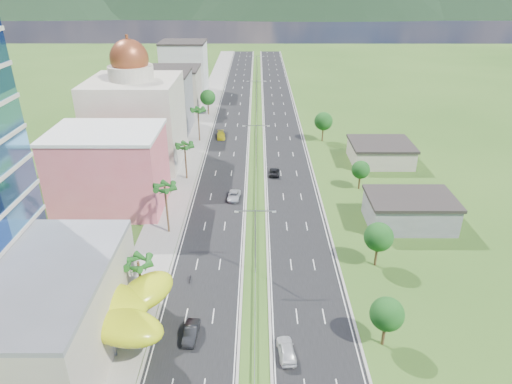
{
  "coord_description": "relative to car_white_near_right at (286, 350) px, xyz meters",
  "views": [
    {
      "loc": [
        0.29,
        -47.98,
        42.31
      ],
      "look_at": [
        0.06,
        23.98,
        7.0
      ],
      "focal_mm": 32.0,
      "sensor_mm": 36.0,
      "label": 1
    }
  ],
  "objects": [
    {
      "name": "median_guardrail",
      "position": [
        -3.83,
        78.89,
        -0.25
      ],
      "size": [
        0.1,
        216.06,
        0.76
      ],
      "color": "gray",
      "rests_on": "ground"
    },
    {
      "name": "leafy_tree_rc",
      "position": [
        18.17,
        46.9,
        3.5
      ],
      "size": [
        3.85,
        3.85,
        6.33
      ],
      "color": "#47301C",
      "rests_on": "ground"
    },
    {
      "name": "car_dark_far_right",
      "position": [
        0.29,
        54.13,
        -0.16
      ],
      "size": [
        2.67,
        5.04,
        1.35
      ],
      "primitive_type": "imported",
      "rotation": [
        0.0,
        0.0,
        3.05
      ],
      "color": "black",
      "rests_on": "road_right"
    },
    {
      "name": "car_silver_mid_left",
      "position": [
        -8.31,
        41.93,
        -0.13
      ],
      "size": [
        2.75,
        5.22,
        1.4
      ],
      "primitive_type": "imported",
      "rotation": [
        0.0,
        0.0,
        -0.09
      ],
      "color": "#B2B4BB",
      "rests_on": "road_left"
    },
    {
      "name": "pink_shophouse",
      "position": [
        -31.83,
        38.9,
        6.63
      ],
      "size": [
        20.0,
        15.0,
        15.0
      ],
      "primitive_type": "cube",
      "color": "#DA5967",
      "rests_on": "ground"
    },
    {
      "name": "car_white_near_right",
      "position": [
        0.0,
        0.0,
        0.0
      ],
      "size": [
        2.48,
        5.06,
        1.66
      ],
      "primitive_type": "imported",
      "rotation": [
        0.0,
        0.0,
        3.25
      ],
      "color": "silver",
      "rests_on": "road_right"
    },
    {
      "name": "car_yellow_far_left",
      "position": [
        -13.66,
        79.14,
        -0.05
      ],
      "size": [
        2.7,
        5.56,
        1.56
      ],
      "primitive_type": "imported",
      "rotation": [
        0.0,
        0.0,
        0.1
      ],
      "color": "gold",
      "rests_on": "road_left"
    },
    {
      "name": "shed_far",
      "position": [
        26.17,
        61.9,
        1.33
      ],
      "size": [
        14.0,
        12.0,
        4.4
      ],
      "primitive_type": "cube",
      "color": "#AEA48F",
      "rests_on": "ground"
    },
    {
      "name": "car_dark_left",
      "position": [
        -11.94,
        2.97,
        -0.06
      ],
      "size": [
        1.89,
        4.76,
        1.54
      ],
      "primitive_type": "imported",
      "rotation": [
        0.0,
        0.0,
        -0.06
      ],
      "color": "black",
      "rests_on": "road_left"
    },
    {
      "name": "midrise_grey",
      "position": [
        -30.83,
        86.9,
        7.13
      ],
      "size": [
        16.0,
        15.0,
        16.0
      ],
      "primitive_type": "cube",
      "color": "slate",
      "rests_on": "ground"
    },
    {
      "name": "road_right",
      "position": [
        3.67,
        96.9,
        -0.85
      ],
      "size": [
        11.0,
        260.0,
        0.04
      ],
      "primitive_type": "cube",
      "color": "black",
      "rests_on": "ground"
    },
    {
      "name": "leafy_tree_ra",
      "position": [
        12.17,
        1.9,
        3.9
      ],
      "size": [
        4.2,
        4.2,
        6.9
      ],
      "color": "#47301C",
      "rests_on": "ground"
    },
    {
      "name": "palm_tree_c",
      "position": [
        -19.33,
        28.9,
        7.63
      ],
      "size": [
        3.6,
        3.6,
        9.6
      ],
      "color": "#47301C",
      "rests_on": "ground"
    },
    {
      "name": "domed_building",
      "position": [
        -31.83,
        61.9,
        10.48
      ],
      "size": [
        20.0,
        20.0,
        28.7
      ],
      "color": "#BFB59E",
      "rests_on": "ground"
    },
    {
      "name": "streetlight_median_c",
      "position": [
        -3.83,
        56.9,
        5.88
      ],
      "size": [
        6.04,
        0.25,
        11.0
      ],
      "color": "gray",
      "rests_on": "ground"
    },
    {
      "name": "motorcycle",
      "position": [
        -13.66,
        14.6,
        -0.24
      ],
      "size": [
        0.65,
        1.89,
        1.19
      ],
      "primitive_type": "imported",
      "rotation": [
        0.0,
        0.0,
        0.05
      ],
      "color": "black",
      "rests_on": "road_left"
    },
    {
      "name": "sidewalk_left",
      "position": [
        -20.83,
        96.9,
        -0.81
      ],
      "size": [
        7.0,
        260.0,
        0.12
      ],
      "primitive_type": "cube",
      "color": "gray",
      "rests_on": "ground"
    },
    {
      "name": "leafy_tree_lfar",
      "position": [
        -19.33,
        101.9,
        4.71
      ],
      "size": [
        4.9,
        4.9,
        8.05
      ],
      "color": "#47301C",
      "rests_on": "ground"
    },
    {
      "name": "mountain_ridge",
      "position": [
        56.17,
        456.9,
        -0.87
      ],
      "size": [
        860.0,
        140.0,
        90.0
      ],
      "primitive_type": null,
      "color": "black",
      "rests_on": "ground"
    },
    {
      "name": "midrise_beige",
      "position": [
        -30.83,
        108.9,
        5.63
      ],
      "size": [
        16.0,
        15.0,
        13.0
      ],
      "primitive_type": "cube",
      "color": "#AEA48F",
      "rests_on": "ground"
    },
    {
      "name": "lime_canopy",
      "position": [
        -23.83,
        2.9,
        4.12
      ],
      "size": [
        18.0,
        15.0,
        7.4
      ],
      "color": "#C0CE14",
      "rests_on": "ground"
    },
    {
      "name": "streetlight_median_b",
      "position": [
        -3.83,
        16.9,
        5.88
      ],
      "size": [
        6.04,
        0.25,
        11.0
      ],
      "color": "gray",
      "rests_on": "ground"
    },
    {
      "name": "palm_tree_e",
      "position": [
        -19.33,
        76.9,
        7.44
      ],
      "size": [
        3.6,
        3.6,
        9.4
      ],
      "color": "#47301C",
      "rests_on": "ground"
    },
    {
      "name": "midrise_white",
      "position": [
        -30.83,
        131.9,
        8.13
      ],
      "size": [
        16.0,
        15.0,
        18.0
      ],
      "primitive_type": "cube",
      "color": "silver",
      "rests_on": "ground"
    },
    {
      "name": "streetlight_median_d",
      "position": [
        -3.83,
        101.9,
        5.88
      ],
      "size": [
        6.04,
        0.25,
        11.0
      ],
      "color": "gray",
      "rests_on": "ground"
    },
    {
      "name": "leafy_tree_rd",
      "position": [
        14.17,
        76.9,
        4.71
      ],
      "size": [
        4.9,
        4.9,
        8.05
      ],
      "color": "#47301C",
      "rests_on": "ground"
    },
    {
      "name": "streetlight_median_e",
      "position": [
        -3.83,
        146.9,
        5.88
      ],
      "size": [
        6.04,
        0.25,
        11.0
      ],
      "color": "gray",
      "rests_on": "ground"
    },
    {
      "name": "leafy_tree_rb",
      "position": [
        15.17,
        18.9,
        4.31
      ],
      "size": [
        4.55,
        4.55,
        7.47
      ],
      "color": "#47301C",
      "rests_on": "ground"
    },
    {
      "name": "ground",
      "position": [
        -3.83,
        6.9,
        -0.87
      ],
      "size": [
        500.0,
        500.0,
        0.0
      ],
      "primitive_type": "plane",
      "color": "#2D5119",
      "rests_on": "ground"
    },
    {
      "name": "road_left",
      "position": [
        -11.33,
        96.9,
        -0.85
      ],
      "size": [
        11.0,
        260.0,
        0.04
      ],
      "primitive_type": "cube",
      "color": "black",
      "rests_on": "ground"
    },
    {
      "name": "palm_tree_b",
      "position": [
        -19.33,
        8.9,
        6.19
      ],
      "size": [
        3.6,
        3.6,
        8.1
      ],
      "color": "#47301C",
      "rests_on": "ground"
    },
    {
      "name": "shed_near",
      "position": [
        24.17,
        31.9,
        1.63
      ],
      "size": [
        15.0,
        10.0,
        5.0
      ],
      "primitive_type": "cube",
      "color": "slate",
      "rests_on": "ground"
    },
    {
      "name": "palm_tree_d",
      "position": [
        -19.33,
        51.9,
        6.67
      ],
      "size": [
        3.6,
        3.6,
        8.6
      ],
      "color": "#47301C",
      "rests_on": "ground"
    }
  ]
}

